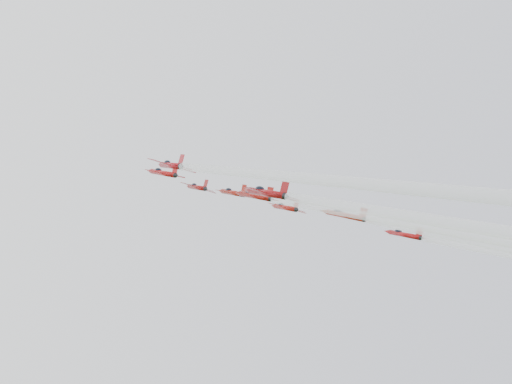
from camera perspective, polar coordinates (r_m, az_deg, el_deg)
jet_lead at (r=175.63m, az=-4.78°, el=0.39°), size 9.73×12.91×6.71m
jet_row2_left at (r=147.52m, az=-7.49°, el=1.54°), size 9.22×12.22×6.35m
jet_row2_center at (r=155.13m, az=-1.91°, el=-0.04°), size 9.31×12.35×6.42m
jet_row2_right at (r=162.66m, az=2.29°, el=-1.22°), size 9.84×13.05×6.78m
jet_center at (r=107.12m, az=13.69°, el=-2.71°), size 9.88×97.81×45.63m
jet_rear_farleft at (r=80.91m, az=5.70°, el=0.44°), size 8.42×83.39×38.91m
jet_rear_left at (r=86.08m, az=19.81°, el=-3.17°), size 10.56×104.54×48.77m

